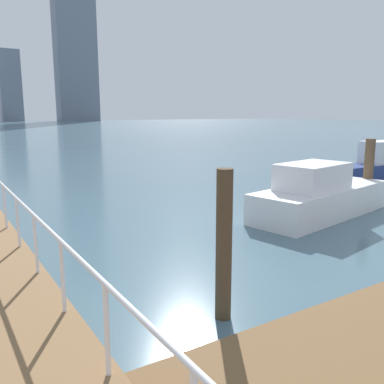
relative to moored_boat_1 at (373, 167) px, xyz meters
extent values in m
plane|color=#476675|center=(-12.74, 1.87, -0.69)|extent=(300.00, 300.00, 0.00)
cylinder|color=white|center=(-15.89, -7.80, 0.24)|extent=(0.06, 0.06, 1.05)
cylinder|color=white|center=(-15.89, -6.09, 0.24)|extent=(0.06, 0.06, 1.05)
cylinder|color=white|center=(-15.89, -4.37, 0.24)|extent=(0.06, 0.06, 1.05)
cylinder|color=white|center=(-15.89, -2.65, 0.24)|extent=(0.06, 0.06, 1.05)
cylinder|color=white|center=(-15.89, -0.93, 0.24)|extent=(0.06, 0.06, 1.05)
cylinder|color=#473826|center=(-13.63, -6.83, 0.50)|extent=(0.25, 0.25, 2.37)
cylinder|color=brown|center=(-4.37, -2.80, 0.46)|extent=(0.33, 0.33, 2.29)
cube|color=navy|center=(-0.28, 0.02, -0.27)|extent=(5.72, 1.71, 0.84)
cube|color=white|center=(0.70, -0.04, 0.67)|extent=(2.36, 1.25, 1.04)
cube|color=white|center=(-7.08, -3.11, -0.24)|extent=(5.65, 2.73, 0.91)
cube|color=white|center=(-7.66, -3.22, 0.61)|extent=(2.45, 1.79, 0.79)
cube|color=gray|center=(8.77, 153.80, 11.82)|extent=(7.69, 8.39, 25.02)
cube|color=slate|center=(29.89, 141.83, 32.70)|extent=(14.44, 9.40, 66.77)
camera|label=1|loc=(-17.27, -11.70, 2.50)|focal=38.82mm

